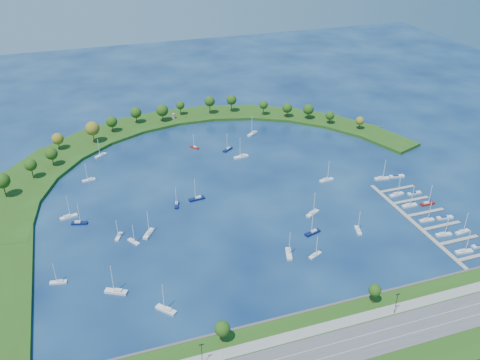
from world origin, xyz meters
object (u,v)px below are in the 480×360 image
object	(u,v)px
moored_boat_20	(69,216)
docked_boat_8	(397,194)
docked_boat_5	(445,217)
docked_boat_7	(427,203)
moored_boat_7	(116,291)
moored_boat_2	(58,282)
moored_boat_16	(101,155)
docked_boat_4	(427,220)
moored_boat_13	(134,241)
moored_boat_21	(315,254)
moored_boat_9	(166,309)
harbor_tower	(174,116)
moored_boat_18	(313,213)
docked_boat_6	(409,205)
moored_boat_15	(241,156)
docked_boat_3	(463,231)
moored_boat_19	(313,232)
docked_boat_2	(444,234)
docked_boat_0	(464,251)
moored_boat_17	(89,179)
moored_boat_4	(289,253)
moored_boat_12	(326,179)
moored_boat_0	(119,236)
moored_boat_8	(228,149)
moored_boat_3	(177,204)
moored_boat_11	(195,147)
docked_boat_1	(480,246)
moored_boat_6	(197,198)
moored_boat_1	(79,223)
docked_boat_11	(397,176)
moored_boat_14	(358,230)
docked_boat_10	(382,178)
dock_system	(426,220)
moored_boat_5	(149,233)

from	to	relation	value
moored_boat_20	docked_boat_8	world-z (taller)	moored_boat_20
docked_boat_5	docked_boat_7	size ratio (longest dim) A/B	0.74
moored_boat_7	docked_boat_5	world-z (taller)	moored_boat_7
moored_boat_2	moored_boat_16	world-z (taller)	moored_boat_16
moored_boat_16	docked_boat_4	size ratio (longest dim) A/B	1.07
moored_boat_13	moored_boat_21	size ratio (longest dim) A/B	0.98
moored_boat_9	moored_boat_20	distance (m)	91.42
harbor_tower	moored_boat_18	bearing A→B (deg)	-74.11
docked_boat_4	docked_boat_8	world-z (taller)	docked_boat_8
docked_boat_6	docked_boat_7	size ratio (longest dim) A/B	1.03
moored_boat_15	docked_boat_3	size ratio (longest dim) A/B	1.21
moored_boat_19	docked_boat_4	size ratio (longest dim) A/B	1.11
docked_boat_6	docked_boat_2	bearing A→B (deg)	-89.27
harbor_tower	moored_boat_20	size ratio (longest dim) A/B	0.30
docked_boat_0	docked_boat_7	xyz separation A→B (m)	(10.50, 42.04, -0.01)
moored_boat_17	moored_boat_18	xyz separation A→B (m)	(110.21, -75.87, 0.05)
moored_boat_4	moored_boat_12	bearing A→B (deg)	157.19
moored_boat_21	docked_boat_8	xyz separation A→B (m)	(68.19, 35.32, 0.06)
moored_boat_17	moored_boat_0	bearing A→B (deg)	90.35
moored_boat_8	moored_boat_15	distance (m)	14.14
moored_boat_21	moored_boat_3	bearing A→B (deg)	104.67
docked_boat_3	moored_boat_11	bearing A→B (deg)	120.63
docked_boat_0	docked_boat_6	size ratio (longest dim) A/B	1.00
moored_boat_7	docked_boat_0	distance (m)	162.07
moored_boat_15	docked_boat_1	bearing A→B (deg)	113.46
moored_boat_9	docked_boat_7	size ratio (longest dim) A/B	1.11
moored_boat_16	moored_boat_20	distance (m)	72.72
moored_boat_2	moored_boat_6	distance (m)	89.51
moored_boat_6	moored_boat_13	distance (m)	49.02
moored_boat_1	docked_boat_11	distance (m)	184.60
moored_boat_1	docked_boat_4	world-z (taller)	moored_boat_1
moored_boat_20	docked_boat_0	bearing A→B (deg)	-40.51
moored_boat_12	docked_boat_4	xyz separation A→B (m)	(29.85, -55.29, -0.04)
moored_boat_2	moored_boat_14	distance (m)	145.09
docked_boat_3	moored_boat_15	bearing A→B (deg)	118.14
moored_boat_12	docked_boat_3	distance (m)	80.82
docked_boat_6	docked_boat_8	size ratio (longest dim) A/B	0.98
harbor_tower	moored_boat_19	bearing A→B (deg)	-78.13
moored_boat_3	moored_boat_7	size ratio (longest dim) A/B	0.78
harbor_tower	docked_boat_10	size ratio (longest dim) A/B	0.30
moored_boat_9	dock_system	bearing A→B (deg)	-123.59
moored_boat_5	moored_boat_8	distance (m)	103.81
moored_boat_13	docked_boat_11	world-z (taller)	moored_boat_13
moored_boat_2	docked_boat_4	bearing A→B (deg)	-171.61
moored_boat_1	docked_boat_0	world-z (taller)	docked_boat_0
moored_boat_14	moored_boat_20	bearing A→B (deg)	83.23
dock_system	moored_boat_1	size ratio (longest dim) A/B	6.82
moored_boat_14	docked_boat_3	size ratio (longest dim) A/B	0.96
moored_boat_1	moored_boat_2	xyz separation A→B (m)	(-11.50, -44.71, -0.03)
docked_boat_5	docked_boat_11	size ratio (longest dim) A/B	0.96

